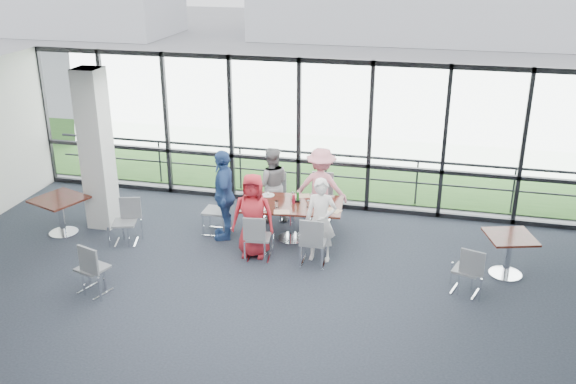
% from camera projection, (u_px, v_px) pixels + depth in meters
% --- Properties ---
extents(floor, '(12.00, 10.00, 0.02)m').
position_uv_depth(floor, '(225.00, 330.00, 9.60)').
color(floor, '#1D242C').
rests_on(floor, ground).
extents(ceiling, '(12.00, 10.00, 0.04)m').
position_uv_depth(ceiling, '(216.00, 122.00, 8.41)').
color(ceiling, silver).
rests_on(ceiling, ground).
extents(curtain_wall_back, '(12.00, 0.10, 3.20)m').
position_uv_depth(curtain_wall_back, '(299.00, 134.00, 13.52)').
color(curtain_wall_back, white).
rests_on(curtain_wall_back, ground).
extents(structural_column, '(0.50, 0.50, 3.20)m').
position_uv_depth(structural_column, '(96.00, 150.00, 12.50)').
color(structural_column, silver).
rests_on(structural_column, ground).
extents(apron, '(80.00, 70.00, 0.02)m').
position_uv_depth(apron, '(336.00, 139.00, 18.64)').
color(apron, gray).
rests_on(apron, ground).
extents(grass_strip, '(80.00, 5.00, 0.01)m').
position_uv_depth(grass_strip, '(323.00, 160.00, 16.82)').
color(grass_strip, '#27511D').
rests_on(grass_strip, ground).
extents(guard_rail, '(12.00, 0.06, 0.06)m').
position_uv_depth(guard_rail, '(304.00, 173.00, 14.47)').
color(guard_rail, '#2D2D33').
rests_on(guard_rail, ground).
extents(main_table, '(2.02, 1.24, 0.75)m').
position_uv_depth(main_table, '(292.00, 209.00, 12.23)').
color(main_table, '#341B0E').
rests_on(main_table, ground).
extents(side_table_left, '(1.13, 1.13, 0.75)m').
position_uv_depth(side_table_left, '(60.00, 204.00, 12.46)').
color(side_table_left, '#341B0E').
rests_on(side_table_left, ground).
extents(side_table_right, '(0.96, 0.96, 0.75)m').
position_uv_depth(side_table_right, '(510.00, 243.00, 10.92)').
color(side_table_right, '#341B0E').
rests_on(side_table_right, ground).
extents(diner_near_left, '(0.82, 0.58, 1.58)m').
position_uv_depth(diner_near_left, '(253.00, 215.00, 11.57)').
color(diner_near_left, '#AF202A').
rests_on(diner_near_left, ground).
extents(diner_near_right, '(0.57, 0.42, 1.55)m').
position_uv_depth(diner_near_right, '(321.00, 220.00, 11.39)').
color(diner_near_right, white).
rests_on(diner_near_right, ground).
extents(diner_far_left, '(0.87, 0.68, 1.57)m').
position_uv_depth(diner_far_left, '(271.00, 185.00, 13.01)').
color(diner_far_left, gray).
rests_on(diner_far_left, ground).
extents(diner_far_right, '(1.06, 0.57, 1.63)m').
position_uv_depth(diner_far_right, '(321.00, 187.00, 12.80)').
color(diner_far_right, pink).
rests_on(diner_far_right, ground).
extents(diner_end, '(0.85, 1.16, 1.78)m').
position_uv_depth(diner_end, '(224.00, 194.00, 12.24)').
color(diner_end, '#2A4A87').
rests_on(diner_end, ground).
extents(chair_main_nl, '(0.47, 0.47, 0.86)m').
position_uv_depth(chair_main_nl, '(259.00, 237.00, 11.55)').
color(chair_main_nl, slate).
rests_on(chair_main_nl, ground).
extents(chair_main_nr, '(0.45, 0.45, 0.91)m').
position_uv_depth(chair_main_nr, '(314.00, 241.00, 11.34)').
color(chair_main_nr, slate).
rests_on(chair_main_nr, ground).
extents(chair_main_fl, '(0.45, 0.45, 0.92)m').
position_uv_depth(chair_main_fl, '(274.00, 197.00, 13.24)').
color(chair_main_fl, slate).
rests_on(chair_main_fl, ground).
extents(chair_main_fr, '(0.47, 0.47, 0.95)m').
position_uv_depth(chair_main_fr, '(320.00, 199.00, 13.13)').
color(chair_main_fr, slate).
rests_on(chair_main_fr, ground).
extents(chair_main_end, '(0.47, 0.47, 0.95)m').
position_uv_depth(chair_main_end, '(216.00, 211.00, 12.55)').
color(chair_main_end, slate).
rests_on(chair_main_end, ground).
extents(chair_spare_la, '(0.55, 0.55, 0.89)m').
position_uv_depth(chair_spare_la, '(93.00, 268.00, 10.44)').
color(chair_spare_la, slate).
rests_on(chair_spare_la, ground).
extents(chair_spare_lb, '(0.52, 0.52, 0.86)m').
position_uv_depth(chair_spare_lb, '(125.00, 223.00, 12.13)').
color(chair_spare_lb, slate).
rests_on(chair_spare_lb, ground).
extents(chair_spare_r, '(0.52, 0.52, 0.84)m').
position_uv_depth(chair_spare_r, '(467.00, 270.00, 10.44)').
color(chair_spare_r, slate).
rests_on(chair_spare_r, ground).
extents(plate_nl, '(0.27, 0.27, 0.01)m').
position_uv_depth(plate_nl, '(259.00, 209.00, 11.91)').
color(plate_nl, white).
rests_on(plate_nl, main_table).
extents(plate_nr, '(0.26, 0.26, 0.01)m').
position_uv_depth(plate_nr, '(322.00, 212.00, 11.79)').
color(plate_nr, white).
rests_on(plate_nr, main_table).
extents(plate_fl, '(0.25, 0.25, 0.01)m').
position_uv_depth(plate_fl, '(268.00, 195.00, 12.55)').
color(plate_fl, white).
rests_on(plate_fl, main_table).
extents(plate_fr, '(0.24, 0.24, 0.01)m').
position_uv_depth(plate_fr, '(321.00, 198.00, 12.44)').
color(plate_fr, white).
rests_on(plate_fr, main_table).
extents(plate_end, '(0.24, 0.24, 0.01)m').
position_uv_depth(plate_end, '(247.00, 200.00, 12.34)').
color(plate_end, white).
rests_on(plate_end, main_table).
extents(tumbler_a, '(0.07, 0.07, 0.13)m').
position_uv_depth(tumbler_a, '(277.00, 204.00, 11.97)').
color(tumbler_a, white).
rests_on(tumbler_a, main_table).
extents(tumbler_b, '(0.07, 0.07, 0.14)m').
position_uv_depth(tumbler_b, '(308.00, 204.00, 11.99)').
color(tumbler_b, white).
rests_on(tumbler_b, main_table).
extents(tumbler_c, '(0.07, 0.07, 0.15)m').
position_uv_depth(tumbler_c, '(293.00, 196.00, 12.34)').
color(tumbler_c, white).
rests_on(tumbler_c, main_table).
extents(tumbler_d, '(0.07, 0.07, 0.15)m').
position_uv_depth(tumbler_d, '(254.00, 201.00, 12.12)').
color(tumbler_d, white).
rests_on(tumbler_d, main_table).
extents(menu_a, '(0.33, 0.27, 0.00)m').
position_uv_depth(menu_a, '(282.00, 212.00, 11.80)').
color(menu_a, beige).
rests_on(menu_a, main_table).
extents(menu_b, '(0.34, 0.29, 0.00)m').
position_uv_depth(menu_b, '(333.00, 211.00, 11.86)').
color(menu_b, beige).
rests_on(menu_b, main_table).
extents(menu_c, '(0.35, 0.29, 0.00)m').
position_uv_depth(menu_c, '(302.00, 196.00, 12.54)').
color(menu_c, beige).
rests_on(menu_c, main_table).
extents(condiment_caddy, '(0.10, 0.07, 0.04)m').
position_uv_depth(condiment_caddy, '(297.00, 201.00, 12.25)').
color(condiment_caddy, black).
rests_on(condiment_caddy, main_table).
extents(ketchup_bottle, '(0.06, 0.06, 0.18)m').
position_uv_depth(ketchup_bottle, '(294.00, 199.00, 12.15)').
color(ketchup_bottle, maroon).
rests_on(ketchup_bottle, main_table).
extents(green_bottle, '(0.05, 0.05, 0.20)m').
position_uv_depth(green_bottle, '(298.00, 197.00, 12.21)').
color(green_bottle, '#1A651F').
rests_on(green_bottle, main_table).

